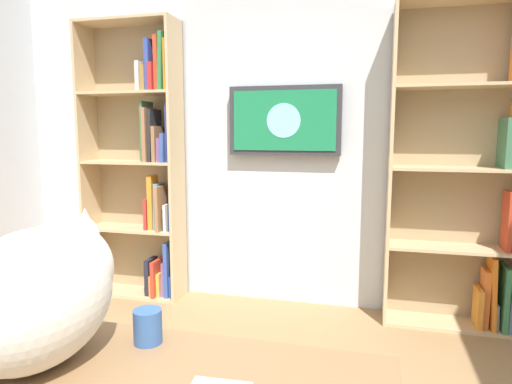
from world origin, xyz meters
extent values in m
cube|color=silver|center=(0.00, -2.23, 1.35)|extent=(4.52, 0.06, 2.70)
cube|color=tan|center=(-0.76, -2.04, 1.08)|extent=(0.02, 0.28, 2.17)
cube|color=tan|center=(-1.21, -2.17, 1.08)|extent=(0.91, 0.01, 2.17)
cube|color=tan|center=(-1.21, -2.04, 0.01)|extent=(0.86, 0.27, 0.02)
cube|color=tan|center=(-1.21, -2.04, 0.55)|extent=(0.86, 0.27, 0.02)
cube|color=tan|center=(-1.21, -2.04, 1.08)|extent=(0.86, 0.27, 0.02)
cube|color=tan|center=(-1.21, -2.04, 1.62)|extent=(0.86, 0.27, 0.02)
cube|color=#6893B0|center=(-1.55, -2.03, 0.15)|extent=(0.03, 0.19, 0.27)
cube|color=#397A4E|center=(-1.52, -2.03, 0.24)|extent=(0.03, 0.24, 0.43)
cube|color=beige|center=(-1.48, -2.05, 0.10)|extent=(0.03, 0.15, 0.17)
cube|color=orange|center=(-1.45, -2.03, 0.27)|extent=(0.04, 0.20, 0.49)
cube|color=orange|center=(-1.41, -2.05, 0.22)|extent=(0.04, 0.16, 0.39)
cube|color=orange|center=(-1.37, -2.03, 0.15)|extent=(0.04, 0.19, 0.27)
cube|color=olive|center=(-1.54, -2.03, 0.66)|extent=(0.02, 0.20, 0.20)
cube|color=#B93B23|center=(-1.51, -2.03, 0.75)|extent=(0.03, 0.17, 0.39)
cube|color=#3A6D4B|center=(-1.47, -2.05, 1.26)|extent=(0.04, 0.23, 0.32)
cube|color=tan|center=(0.82, -2.04, 1.09)|extent=(0.02, 0.28, 2.17)
cube|color=tan|center=(1.59, -2.04, 1.09)|extent=(0.02, 0.28, 2.17)
cube|color=tan|center=(1.21, -2.17, 1.09)|extent=(0.80, 0.01, 2.17)
cube|color=tan|center=(1.21, -2.04, 0.01)|extent=(0.75, 0.27, 0.02)
cube|color=tan|center=(1.21, -2.04, 0.55)|extent=(0.75, 0.27, 0.02)
cube|color=tan|center=(1.21, -2.04, 1.09)|extent=(0.75, 0.27, 0.02)
cube|color=tan|center=(1.21, -2.04, 1.62)|extent=(0.75, 0.27, 0.02)
cube|color=tan|center=(1.21, -2.04, 2.16)|extent=(0.75, 0.27, 0.02)
cube|color=#234B9C|center=(0.86, -2.04, 0.11)|extent=(0.04, 0.16, 0.17)
cube|color=#354FA0|center=(0.90, -2.03, 0.24)|extent=(0.03, 0.17, 0.44)
cube|color=#835581|center=(0.93, -2.03, 0.16)|extent=(0.04, 0.14, 0.27)
cube|color=gold|center=(0.97, -2.04, 0.11)|extent=(0.02, 0.20, 0.19)
cube|color=#BD3723|center=(1.00, -2.03, 0.17)|extent=(0.03, 0.23, 0.29)
cube|color=orange|center=(1.03, -2.03, 0.11)|extent=(0.02, 0.20, 0.17)
cube|color=#212130|center=(1.07, -2.04, 0.16)|extent=(0.04, 0.17, 0.29)
cube|color=navy|center=(0.85, -2.03, 0.74)|extent=(0.04, 0.12, 0.35)
cube|color=silver|center=(0.89, -2.02, 0.66)|extent=(0.02, 0.18, 0.21)
cube|color=black|center=(0.92, -2.03, 0.64)|extent=(0.02, 0.13, 0.17)
cube|color=#A06D42|center=(0.94, -2.03, 0.73)|extent=(0.02, 0.24, 0.35)
cube|color=#5E8DAD|center=(0.98, -2.04, 0.74)|extent=(0.04, 0.15, 0.37)
cube|color=orange|center=(1.03, -2.03, 0.77)|extent=(0.04, 0.12, 0.43)
cube|color=#BA2F2B|center=(1.07, -2.03, 0.68)|extent=(0.03, 0.15, 0.25)
cube|color=#32409B|center=(0.86, -2.03, 1.31)|extent=(0.03, 0.13, 0.44)
cube|color=#375097|center=(0.89, -2.03, 1.21)|extent=(0.04, 0.22, 0.22)
cube|color=#6F4B80|center=(0.93, -2.05, 1.19)|extent=(0.04, 0.21, 0.18)
cube|color=olive|center=(0.96, -2.04, 1.23)|extent=(0.03, 0.21, 0.27)
cube|color=#252628|center=(1.00, -2.04, 1.30)|extent=(0.04, 0.19, 0.40)
cube|color=#9E6944|center=(1.04, -2.03, 1.30)|extent=(0.03, 0.21, 0.41)
cube|color=#43714B|center=(1.07, -2.05, 1.33)|extent=(0.02, 0.19, 0.46)
cube|color=orange|center=(0.85, -2.04, 1.82)|extent=(0.03, 0.18, 0.38)
cube|color=#30773F|center=(0.89, -2.04, 1.85)|extent=(0.04, 0.21, 0.42)
cube|color=#C13B22|center=(0.93, -2.03, 1.84)|extent=(0.03, 0.16, 0.40)
cube|color=red|center=(0.97, -2.04, 1.74)|extent=(0.04, 0.23, 0.21)
cube|color=#33469A|center=(1.01, -2.04, 1.83)|extent=(0.03, 0.16, 0.38)
cube|color=olive|center=(1.06, -2.05, 1.73)|extent=(0.04, 0.16, 0.20)
cube|color=silver|center=(1.10, -2.03, 1.75)|extent=(0.03, 0.13, 0.22)
cube|color=#333338|center=(-0.01, -2.15, 1.41)|extent=(0.84, 0.06, 0.51)
cube|color=#1E7F4C|center=(-0.01, -2.12, 1.41)|extent=(0.77, 0.01, 0.44)
cylinder|color=#8CCCEA|center=(-0.01, -2.11, 1.41)|extent=(0.25, 0.00, 0.25)
cube|color=olive|center=(0.09, 0.27, 0.73)|extent=(1.65, 0.57, 0.03)
ellipsoid|color=silver|center=(0.16, 0.25, 0.92)|extent=(0.33, 0.45, 0.35)
ellipsoid|color=silver|center=(0.16, 0.15, 0.96)|extent=(0.28, 0.25, 0.26)
sphere|color=silver|center=(0.16, 0.09, 1.03)|extent=(0.14, 0.14, 0.14)
cone|color=silver|center=(0.12, 0.09, 1.08)|extent=(0.06, 0.06, 0.08)
cone|color=silver|center=(0.20, 0.09, 1.08)|extent=(0.06, 0.06, 0.08)
cone|color=beige|center=(0.12, 0.09, 1.08)|extent=(0.03, 0.03, 0.05)
cone|color=beige|center=(0.20, 0.09, 1.08)|extent=(0.03, 0.03, 0.05)
cylinder|color=#335999|center=(-0.05, 0.07, 0.79)|extent=(0.08, 0.08, 0.10)
camera|label=1|loc=(-0.65, 1.15, 1.33)|focal=31.45mm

